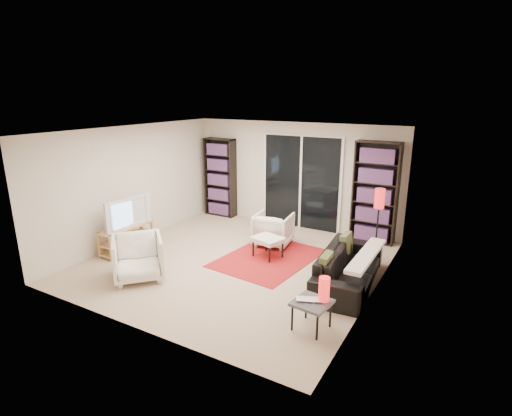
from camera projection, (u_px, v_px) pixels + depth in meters
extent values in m
plane|color=#C9AF8E|center=(236.00, 262.00, 7.41)|extent=(5.00, 5.00, 0.00)
cube|color=beige|center=(294.00, 175.00, 9.17)|extent=(5.00, 0.02, 2.40)
cube|color=beige|center=(128.00, 244.00, 4.99)|extent=(5.00, 0.02, 2.40)
cube|color=beige|center=(134.00, 184.00, 8.27)|extent=(0.02, 5.00, 2.40)
cube|color=beige|center=(378.00, 221.00, 5.89)|extent=(0.02, 5.00, 2.40)
cube|color=white|center=(234.00, 131.00, 6.75)|extent=(5.00, 5.00, 0.02)
cube|color=white|center=(301.00, 183.00, 9.09)|extent=(1.92, 0.06, 2.16)
cube|color=black|center=(301.00, 183.00, 9.06)|extent=(1.80, 0.02, 2.10)
cube|color=white|center=(300.00, 183.00, 9.05)|extent=(0.05, 0.02, 2.10)
cube|color=black|center=(220.00, 177.00, 10.02)|extent=(0.80, 0.30, 1.95)
cube|color=#893163|center=(220.00, 178.00, 10.01)|extent=(0.70, 0.22, 1.85)
cube|color=black|center=(375.00, 193.00, 8.17)|extent=(0.90, 0.30, 2.10)
cube|color=#893163|center=(375.00, 193.00, 8.15)|extent=(0.80, 0.22, 2.00)
cube|color=tan|center=(126.00, 227.00, 7.84)|extent=(0.37, 1.16, 0.04)
cube|color=tan|center=(127.00, 238.00, 7.90)|extent=(0.37, 1.16, 0.03)
cube|color=tan|center=(128.00, 247.00, 7.95)|extent=(0.37, 1.16, 0.04)
cube|color=tan|center=(99.00, 245.00, 7.53)|extent=(0.05, 0.05, 0.50)
cube|color=tan|center=(141.00, 229.00, 8.43)|extent=(0.05, 0.05, 0.50)
cube|color=tan|center=(111.00, 248.00, 7.38)|extent=(0.05, 0.05, 0.50)
cube|color=tan|center=(152.00, 231.00, 8.28)|extent=(0.05, 0.05, 0.50)
imported|color=black|center=(125.00, 212.00, 7.74)|extent=(0.25, 1.03, 0.59)
cube|color=#A5181A|center=(269.00, 258.00, 7.57)|extent=(1.70, 2.18, 0.01)
imported|color=black|center=(349.00, 267.00, 6.48)|extent=(0.96, 2.08, 0.59)
imported|color=silver|center=(273.00, 229.00, 8.17)|extent=(0.80, 0.82, 0.66)
imported|color=silver|center=(138.00, 258.00, 6.66)|extent=(1.13, 1.13, 0.74)
cube|color=silver|center=(268.00, 239.00, 7.52)|extent=(0.64, 0.58, 0.08)
cylinder|color=black|center=(253.00, 249.00, 7.61)|extent=(0.04, 0.04, 0.32)
cylinder|color=black|center=(266.00, 244.00, 7.84)|extent=(0.04, 0.04, 0.32)
cylinder|color=black|center=(270.00, 255.00, 7.31)|extent=(0.04, 0.04, 0.32)
cylinder|color=black|center=(282.00, 250.00, 7.55)|extent=(0.04, 0.04, 0.32)
cube|color=#444449|center=(312.00, 303.00, 5.21)|extent=(0.51, 0.51, 0.04)
cylinder|color=black|center=(292.00, 317.00, 5.22)|extent=(0.03, 0.03, 0.38)
cylinder|color=black|center=(306.00, 306.00, 5.51)|extent=(0.03, 0.03, 0.38)
cylinder|color=black|center=(317.00, 327.00, 5.01)|extent=(0.03, 0.03, 0.38)
cylinder|color=black|center=(330.00, 314.00, 5.29)|extent=(0.03, 0.03, 0.38)
imported|color=silver|center=(309.00, 302.00, 5.17)|extent=(0.41, 0.34, 0.03)
cylinder|color=red|center=(324.00, 289.00, 5.19)|extent=(0.15, 0.15, 0.33)
cylinder|color=black|center=(374.00, 257.00, 7.57)|extent=(0.20, 0.20, 0.03)
cylinder|color=black|center=(377.00, 233.00, 7.43)|extent=(0.03, 0.03, 1.02)
cylinder|color=red|center=(380.00, 198.00, 7.25)|extent=(0.18, 0.18, 0.37)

